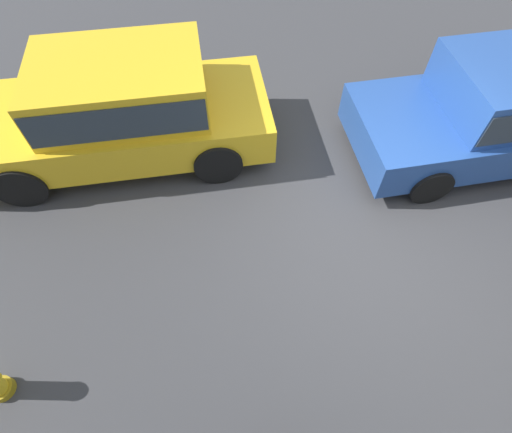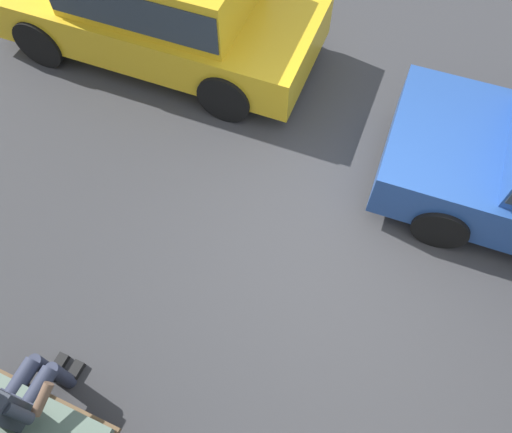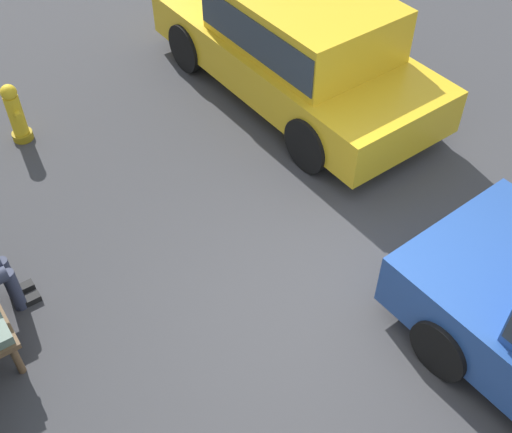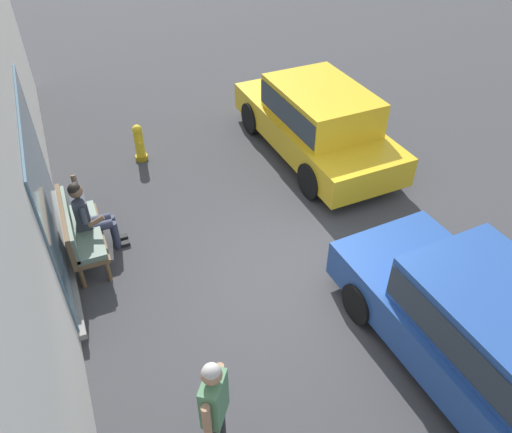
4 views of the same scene
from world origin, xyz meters
name	(u,v)px [view 2 (image 2 of 4)]	position (x,y,z in m)	size (l,w,h in m)	color
ground_plane	(336,250)	(0.00, 0.00, 0.00)	(60.00, 60.00, 0.00)	#38383A
bench	(12,431)	(1.86, 2.90, 0.60)	(1.51, 0.55, 1.03)	brown
person_on_phone	(10,395)	(1.98, 2.67, 0.73)	(0.73, 0.74, 1.36)	#2D3347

